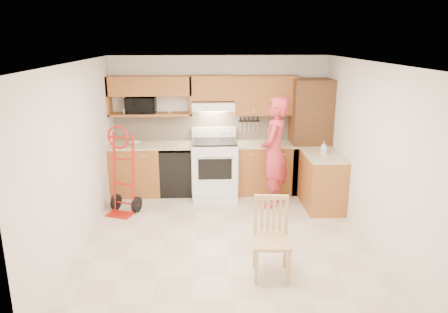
{
  "coord_description": "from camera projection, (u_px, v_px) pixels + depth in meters",
  "views": [
    {
      "loc": [
        -0.29,
        -5.57,
        2.81
      ],
      "look_at": [
        0.0,
        0.5,
        1.1
      ],
      "focal_mm": 34.01,
      "sensor_mm": 36.0,
      "label": 1
    }
  ],
  "objects": [
    {
      "name": "soap_bottle",
      "position": [
        324.0,
        147.0,
        7.06
      ],
      "size": [
        0.12,
        0.12,
        0.21
      ],
      "primitive_type": "imported",
      "rotation": [
        0.0,
        0.0,
        -0.28
      ],
      "color": "white",
      "rests_on": "countertop_return"
    },
    {
      "name": "countertop_return",
      "position": [
        324.0,
        155.0,
        7.07
      ],
      "size": [
        0.63,
        1.0,
        0.04
      ],
      "primitive_type": "cube",
      "color": "#BDAF8C",
      "rests_on": "cab_return_right"
    },
    {
      "name": "upper_cab_left",
      "position": [
        150.0,
        86.0,
        7.54
      ],
      "size": [
        1.5,
        0.33,
        0.34
      ],
      "primitive_type": "cube",
      "color": "#905D25",
      "rests_on": "wall_back"
    },
    {
      "name": "person",
      "position": [
        274.0,
        153.0,
        7.14
      ],
      "size": [
        0.66,
        0.8,
        1.88
      ],
      "primitive_type": "imported",
      "rotation": [
        0.0,
        0.0,
        -1.92
      ],
      "color": "#C2323A",
      "rests_on": "ground"
    },
    {
      "name": "wall_right",
      "position": [
        370.0,
        154.0,
        5.89
      ],
      "size": [
        0.02,
        4.5,
        2.5
      ],
      "primitive_type": "cube",
      "color": "white",
      "rests_on": "ground"
    },
    {
      "name": "lower_cab_left",
      "position": [
        136.0,
        170.0,
        7.81
      ],
      "size": [
        0.9,
        0.6,
        0.9
      ],
      "primitive_type": "cube",
      "color": "#905D25",
      "rests_on": "ground"
    },
    {
      "name": "upper_shelf_mw",
      "position": [
        151.0,
        114.0,
        7.68
      ],
      "size": [
        1.5,
        0.33,
        0.04
      ],
      "primitive_type": "cube",
      "color": "#905D25",
      "rests_on": "wall_back"
    },
    {
      "name": "cab_return_right",
      "position": [
        322.0,
        182.0,
        7.19
      ],
      "size": [
        0.6,
        1.0,
        0.9
      ],
      "primitive_type": "cube",
      "color": "#905D25",
      "rests_on": "ground"
    },
    {
      "name": "backsplash",
      "position": [
        220.0,
        126.0,
        7.95
      ],
      "size": [
        3.92,
        0.03,
        0.55
      ],
      "primitive_type": "cube",
      "color": "beige",
      "rests_on": "wall_back"
    },
    {
      "name": "dishwasher",
      "position": [
        177.0,
        171.0,
        7.85
      ],
      "size": [
        0.6,
        0.6,
        0.85
      ],
      "primitive_type": "cube",
      "color": "black",
      "rests_on": "ground"
    },
    {
      "name": "upper_cab_right",
      "position": [
        265.0,
        95.0,
        7.69
      ],
      "size": [
        1.14,
        0.33,
        0.7
      ],
      "primitive_type": "cube",
      "color": "#905D25",
      "rests_on": "wall_back"
    },
    {
      "name": "wall_front",
      "position": [
        240.0,
        227.0,
        3.62
      ],
      "size": [
        4.0,
        0.02,
        2.5
      ],
      "primitive_type": "cube",
      "color": "white",
      "rests_on": "ground"
    },
    {
      "name": "knife_strip",
      "position": [
        249.0,
        124.0,
        7.94
      ],
      "size": [
        0.4,
        0.05,
        0.29
      ],
      "primitive_type": null,
      "color": "black",
      "rests_on": "backsplash"
    },
    {
      "name": "ceiling",
      "position": [
        226.0,
        62.0,
        5.45
      ],
      "size": [
        4.0,
        4.5,
        0.02
      ],
      "primitive_type": "cube",
      "color": "white",
      "rests_on": "ground"
    },
    {
      "name": "range",
      "position": [
        215.0,
        164.0,
        7.68
      ],
      "size": [
        0.82,
        1.07,
        1.2
      ],
      "primitive_type": null,
      "color": "white",
      "rests_on": "ground"
    },
    {
      "name": "bowl",
      "position": [
        136.0,
        143.0,
        7.67
      ],
      "size": [
        0.26,
        0.26,
        0.05
      ],
      "primitive_type": "imported",
      "rotation": [
        0.0,
        0.0,
        -0.25
      ],
      "color": "white",
      "rests_on": "countertop_left"
    },
    {
      "name": "upper_cab_center",
      "position": [
        213.0,
        88.0,
        7.6
      ],
      "size": [
        0.76,
        0.33,
        0.44
      ],
      "primitive_type": "cube",
      "color": "#905D25",
      "rests_on": "wall_back"
    },
    {
      "name": "range_hood",
      "position": [
        213.0,
        105.0,
        7.63
      ],
      "size": [
        0.76,
        0.46,
        0.14
      ],
      "primitive_type": "cube",
      "color": "white",
      "rests_on": "wall_back"
    },
    {
      "name": "wall_back",
      "position": [
        219.0,
        123.0,
        7.97
      ],
      "size": [
        4.0,
        0.02,
        2.5
      ],
      "primitive_type": "cube",
      "color": "white",
      "rests_on": "ground"
    },
    {
      "name": "countertop_right",
      "position": [
        265.0,
        144.0,
        7.8
      ],
      "size": [
        1.14,
        0.63,
        0.04
      ],
      "primitive_type": "cube",
      "color": "#BDAF8C",
      "rests_on": "lower_cab_right"
    },
    {
      "name": "hand_truck",
      "position": [
        121.0,
        175.0,
        6.86
      ],
      "size": [
        0.66,
        0.64,
        1.34
      ],
      "primitive_type": null,
      "rotation": [
        0.0,
        0.0,
        -0.36
      ],
      "color": "#B5190F",
      "rests_on": "ground"
    },
    {
      "name": "microwave",
      "position": [
        141.0,
        105.0,
        7.63
      ],
      "size": [
        0.53,
        0.36,
        0.29
      ],
      "primitive_type": "imported",
      "rotation": [
        0.0,
        0.0,
        -0.0
      ],
      "color": "black",
      "rests_on": "upper_shelf_mw"
    },
    {
      "name": "wall_left",
      "position": [
        77.0,
        158.0,
        5.7
      ],
      "size": [
        0.02,
        4.5,
        2.5
      ],
      "primitive_type": "cube",
      "color": "white",
      "rests_on": "ground"
    },
    {
      "name": "countertop_left",
      "position": [
        152.0,
        145.0,
        7.7
      ],
      "size": [
        1.5,
        0.63,
        0.04
      ],
      "primitive_type": "cube",
      "color": "#BDAF8C",
      "rests_on": "lower_cab_left"
    },
    {
      "name": "lower_cab_right",
      "position": [
        265.0,
        168.0,
        7.92
      ],
      "size": [
        1.14,
        0.6,
        0.9
      ],
      "primitive_type": "cube",
      "color": "#905D25",
      "rests_on": "ground"
    },
    {
      "name": "pantry_tall",
      "position": [
        310.0,
        137.0,
        7.8
      ],
      "size": [
        0.7,
        0.6,
        2.1
      ],
      "primitive_type": "cube",
      "color": "brown",
      "rests_on": "ground"
    },
    {
      "name": "dining_chair",
      "position": [
        272.0,
        239.0,
        5.06
      ],
      "size": [
        0.47,
        0.51,
        0.98
      ],
      "primitive_type": null,
      "rotation": [
        0.0,
        0.0,
        -0.07
      ],
      "color": "tan",
      "rests_on": "ground"
    },
    {
      "name": "floor",
      "position": [
        226.0,
        240.0,
        6.13
      ],
      "size": [
        4.0,
        4.5,
        0.02
      ],
      "primitive_type": "cube",
      "color": "beige",
      "rests_on": "ground"
    }
  ]
}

